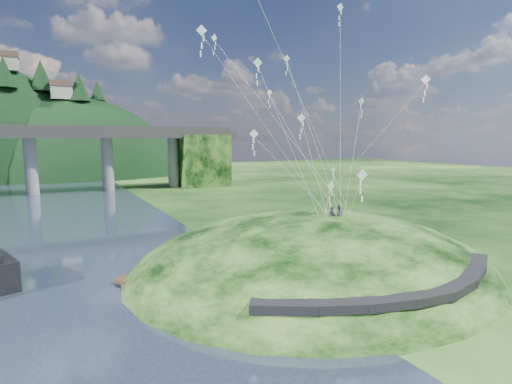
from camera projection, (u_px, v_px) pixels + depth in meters
name	position (u px, v px, depth m)	size (l,w,h in m)	color
ground	(247.00, 289.00, 32.24)	(320.00, 320.00, 0.00)	black
grass_hill	(313.00, 283.00, 37.91)	(36.00, 32.00, 13.00)	black
footpath	(410.00, 288.00, 26.89)	(22.29, 5.84, 0.83)	black
wooden_dock	(178.00, 265.00, 37.32)	(11.97, 6.55, 0.87)	#382A17
kite_flyers	(337.00, 206.00, 37.17)	(1.43, 0.86, 1.97)	#23252F
kite_swarm	(297.00, 95.00, 36.07)	(18.99, 16.84, 18.36)	white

